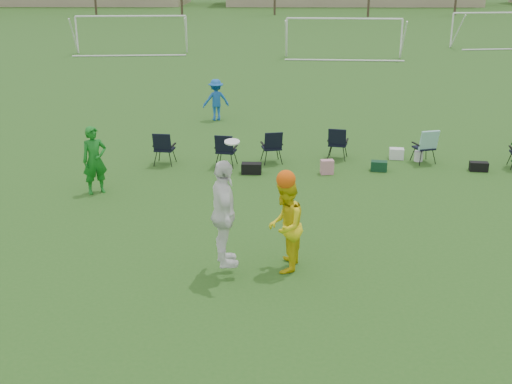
{
  "coord_description": "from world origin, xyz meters",
  "views": [
    {
      "loc": [
        -0.89,
        -10.02,
        5.39
      ],
      "look_at": [
        -1.09,
        1.86,
        1.25
      ],
      "focal_mm": 45.0,
      "sensor_mm": 36.0,
      "label": 1
    }
  ],
  "objects_px": {
    "center_contest": "(254,219)",
    "goal_left": "(131,24)",
    "goal_mid": "(344,26)",
    "goal_right": "(501,20)",
    "fielder_green_near": "(95,160)",
    "fielder_blue": "(216,100)"
  },
  "relations": [
    {
      "from": "fielder_green_near",
      "to": "goal_right",
      "type": "xyz_separation_m",
      "value": [
        21.2,
        32.67,
        1.06
      ]
    },
    {
      "from": "center_contest",
      "to": "goal_mid",
      "type": "relative_size",
      "value": 0.35
    },
    {
      "from": "fielder_green_near",
      "to": "fielder_blue",
      "type": "relative_size",
      "value": 1.12
    },
    {
      "from": "goal_mid",
      "to": "goal_right",
      "type": "distance_m",
      "value": 13.42
    },
    {
      "from": "fielder_green_near",
      "to": "goal_mid",
      "type": "height_order",
      "value": "goal_mid"
    },
    {
      "from": "fielder_blue",
      "to": "goal_left",
      "type": "bearing_deg",
      "value": -89.0
    },
    {
      "from": "fielder_blue",
      "to": "center_contest",
      "type": "height_order",
      "value": "center_contest"
    },
    {
      "from": "goal_mid",
      "to": "goal_right",
      "type": "relative_size",
      "value": 1.01
    },
    {
      "from": "fielder_blue",
      "to": "goal_mid",
      "type": "bearing_deg",
      "value": -128.84
    },
    {
      "from": "fielder_blue",
      "to": "goal_left",
      "type": "distance_m",
      "value": 21.61
    },
    {
      "from": "fielder_green_near",
      "to": "goal_right",
      "type": "bearing_deg",
      "value": 26.24
    },
    {
      "from": "center_contest",
      "to": "goal_right",
      "type": "height_order",
      "value": "center_contest"
    },
    {
      "from": "center_contest",
      "to": "goal_mid",
      "type": "distance_m",
      "value": 31.58
    },
    {
      "from": "goal_left",
      "to": "goal_mid",
      "type": "distance_m",
      "value": 14.14
    },
    {
      "from": "goal_left",
      "to": "goal_right",
      "type": "bearing_deg",
      "value": 3.75
    },
    {
      "from": "fielder_green_near",
      "to": "goal_right",
      "type": "distance_m",
      "value": 38.96
    },
    {
      "from": "goal_mid",
      "to": "center_contest",
      "type": "bearing_deg",
      "value": -95.32
    },
    {
      "from": "center_contest",
      "to": "goal_left",
      "type": "relative_size",
      "value": 0.35
    },
    {
      "from": "goal_right",
      "to": "goal_mid",
      "type": "bearing_deg",
      "value": -161.43
    },
    {
      "from": "goal_mid",
      "to": "goal_right",
      "type": "height_order",
      "value": "same"
    },
    {
      "from": "fielder_blue",
      "to": "goal_right",
      "type": "relative_size",
      "value": 0.21
    },
    {
      "from": "fielder_green_near",
      "to": "goal_left",
      "type": "height_order",
      "value": "goal_left"
    }
  ]
}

